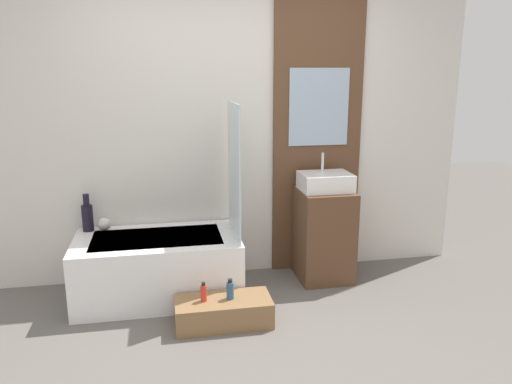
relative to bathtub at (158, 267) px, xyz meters
The scene contains 12 objects.
ground_plane 1.36m from the bathtub, 60.57° to the right, with size 12.00×12.00×0.00m, color #605B56.
wall_tiled_back 1.30m from the bathtub, 32.49° to the left, with size 4.20×0.06×2.60m, color silver.
wall_wood_accent 1.81m from the bathtub, 14.44° to the left, with size 0.79×0.04×2.60m.
bathtub is the anchor object (origin of this frame).
glass_shower_screen 0.99m from the bathtub, ahead, with size 0.01×0.59×1.05m, color silver.
wooden_step_bench 0.73m from the bathtub, 50.61° to the right, with size 0.69×0.33×0.19m, color olive.
vanity_cabinet 1.43m from the bathtub, ahead, with size 0.45×0.48×0.80m, color brown.
sink 1.55m from the bathtub, ahead, with size 0.43×0.34×0.31m.
vase_tall_dark 0.72m from the bathtub, 153.71° to the left, with size 0.09×0.09×0.31m.
vase_round_light 0.58m from the bathtub, 147.97° to the left, with size 0.11×0.11×0.11m, color silver.
bottle_soap_primary 0.64m from the bathtub, 60.30° to the right, with size 0.04×0.04×0.14m.
bottle_soap_secondary 0.75m from the bathtub, 47.54° to the right, with size 0.05×0.05×0.15m.
Camera 1 is at (-0.59, -2.66, 1.81)m, focal length 35.00 mm.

